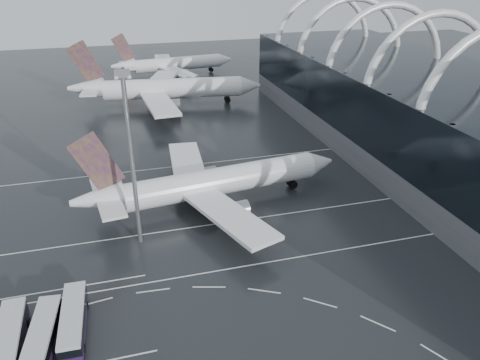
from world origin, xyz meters
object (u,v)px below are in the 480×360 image
object	(u,v)px
bus_row_near_b	(9,341)
gse_cart_belly_c	(221,200)
gse_cart_belly_b	(294,165)
floodlight_mast	(130,141)
airliner_gate_b	(163,89)
gse_cart_belly_e	(246,174)
bus_row_near_c	(42,337)
airliner_main	(210,184)
airliner_gate_c	(172,64)
bus_row_near_d	(73,321)

from	to	relation	value
bus_row_near_b	gse_cart_belly_c	bearing A→B (deg)	-49.22
bus_row_near_b	gse_cart_belly_b	size ratio (longest dim) A/B	7.09
floodlight_mast	airliner_gate_b	bearing A→B (deg)	79.63
floodlight_mast	gse_cart_belly_c	world-z (taller)	floodlight_mast
gse_cart_belly_e	bus_row_near_c	bearing A→B (deg)	-133.24
bus_row_near_b	floodlight_mast	xyz separation A→B (m)	(17.88, 21.08, 17.00)
airliner_main	bus_row_near_c	distance (m)	42.57
bus_row_near_b	gse_cart_belly_b	bearing A→B (deg)	-52.77
gse_cart_belly_c	airliner_main	bearing A→B (deg)	174.29
airliner_gate_b	gse_cart_belly_c	bearing A→B (deg)	-80.36
airliner_main	gse_cart_belly_e	bearing A→B (deg)	37.22
airliner_main	bus_row_near_b	bearing A→B (deg)	-143.72
airliner_gate_c	bus_row_near_c	size ratio (longest dim) A/B	3.88
airliner_main	airliner_gate_b	world-z (taller)	airliner_gate_b
airliner_gate_c	gse_cart_belly_b	bearing A→B (deg)	-88.50
airliner_gate_c	gse_cart_belly_e	size ratio (longest dim) A/B	21.78
airliner_main	bus_row_near_d	size ratio (longest dim) A/B	4.22
gse_cart_belly_c	floodlight_mast	bearing A→B (deg)	-149.94
bus_row_near_b	gse_cart_belly_b	distance (m)	70.60
bus_row_near_b	bus_row_near_d	xyz separation A→B (m)	(7.55, 1.73, -0.06)
airliner_main	airliner_gate_b	size ratio (longest dim) A/B	0.87
airliner_gate_b	gse_cart_belly_b	distance (m)	62.48
bus_row_near_b	floodlight_mast	world-z (taller)	floodlight_mast
gse_cart_belly_c	bus_row_near_d	bearing A→B (deg)	-133.02
bus_row_near_d	gse_cart_belly_c	distance (m)	39.77
gse_cart_belly_b	gse_cart_belly_c	bearing A→B (deg)	-148.67
airliner_gate_c	bus_row_near_b	xyz separation A→B (m)	(-41.35, -142.50, -2.70)
bus_row_near_d	airliner_gate_c	bearing A→B (deg)	-11.72
bus_row_near_b	airliner_main	bearing A→B (deg)	-47.23
airliner_main	airliner_gate_c	bearing A→B (deg)	78.16
gse_cart_belly_c	gse_cart_belly_b	bearing A→B (deg)	31.33
bus_row_near_b	airliner_gate_b	bearing A→B (deg)	-18.65
airliner_gate_b	floodlight_mast	xyz separation A→B (m)	(-14.70, -80.33, 13.38)
airliner_gate_b	bus_row_near_b	size ratio (longest dim) A/B	4.69
bus_row_near_b	bus_row_near_c	world-z (taller)	bus_row_near_b
airliner_gate_c	floodlight_mast	xyz separation A→B (m)	(-23.47, -121.42, 14.30)
bus_row_near_d	gse_cart_belly_c	bearing A→B (deg)	-41.24
airliner_main	bus_row_near_c	bearing A→B (deg)	-139.80
bus_row_near_d	gse_cart_belly_b	bearing A→B (deg)	-47.19
airliner_gate_b	airliner_main	bearing A→B (deg)	-82.08
airliner_main	gse_cart_belly_b	bearing A→B (deg)	21.19
gse_cart_belly_b	airliner_gate_c	bearing A→B (deg)	98.18
floodlight_mast	bus_row_near_d	bearing A→B (deg)	-118.09
airliner_gate_c	bus_row_near_d	size ratio (longest dim) A/B	3.91
airliner_main	floodlight_mast	distance (m)	22.70
airliner_gate_b	gse_cart_belly_e	world-z (taller)	airliner_gate_b
airliner_gate_b	airliner_gate_c	size ratio (longest dim) A/B	1.23
bus_row_near_b	gse_cart_belly_c	distance (m)	46.39
airliner_gate_c	floodlight_mast	size ratio (longest dim) A/B	1.69
floodlight_mast	gse_cart_belly_b	bearing A→B (deg)	30.77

